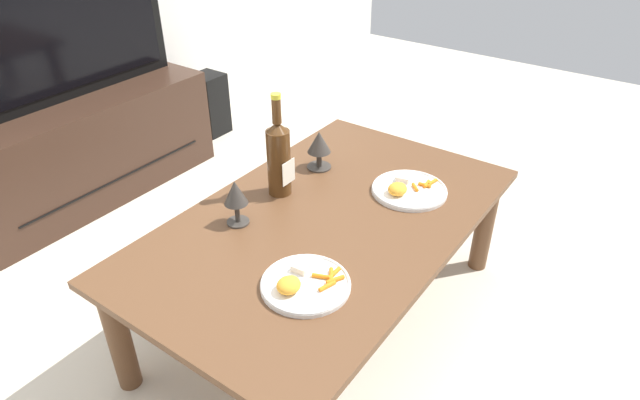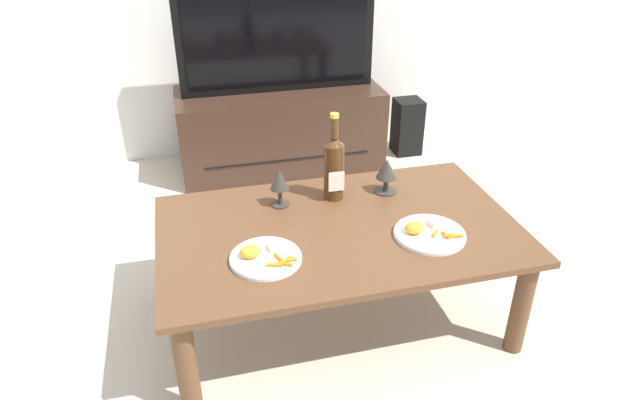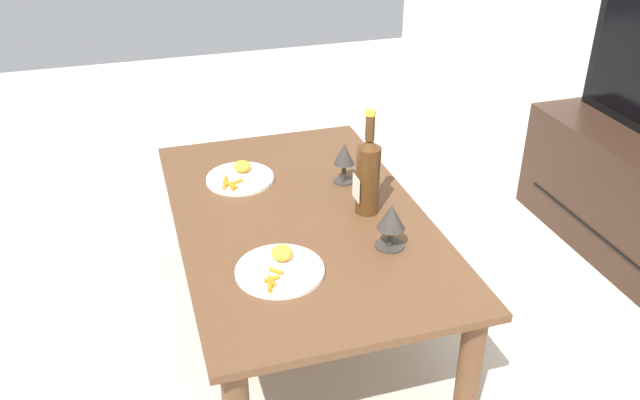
% 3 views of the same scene
% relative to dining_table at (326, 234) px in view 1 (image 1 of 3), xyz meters
% --- Properties ---
extents(ground_plane, '(6.40, 6.40, 0.00)m').
position_rel_dining_table_xyz_m(ground_plane, '(0.00, 0.00, -0.37)').
color(ground_plane, beige).
extents(dining_table, '(1.31, 0.80, 0.43)m').
position_rel_dining_table_xyz_m(dining_table, '(0.00, 0.00, 0.00)').
color(dining_table, brown).
rests_on(dining_table, ground_plane).
extents(tv_stand, '(1.20, 0.49, 0.48)m').
position_rel_dining_table_xyz_m(tv_stand, '(0.05, 1.44, -0.13)').
color(tv_stand, '#382319').
rests_on(tv_stand, ground_plane).
extents(tv_screen, '(1.12, 0.05, 0.59)m').
position_rel_dining_table_xyz_m(tv_screen, '(0.05, 1.44, 0.41)').
color(tv_screen, black).
rests_on(tv_screen, tv_stand).
extents(floor_speaker, '(0.17, 0.17, 0.35)m').
position_rel_dining_table_xyz_m(floor_speaker, '(0.87, 1.43, -0.19)').
color(floor_speaker, black).
rests_on(floor_speaker, ground_plane).
extents(wine_bottle, '(0.08, 0.08, 0.36)m').
position_rel_dining_table_xyz_m(wine_bottle, '(0.04, 0.22, 0.20)').
color(wine_bottle, '#4C2D14').
rests_on(wine_bottle, dining_table).
extents(goblet_left, '(0.07, 0.07, 0.15)m').
position_rel_dining_table_xyz_m(goblet_left, '(-0.18, 0.21, 0.17)').
color(goblet_left, '#38332D').
rests_on(goblet_left, dining_table).
extents(goblet_right, '(0.09, 0.09, 0.14)m').
position_rel_dining_table_xyz_m(goblet_right, '(0.26, 0.21, 0.16)').
color(goblet_right, '#38332D').
rests_on(goblet_right, dining_table).
extents(dinner_plate_left, '(0.24, 0.24, 0.05)m').
position_rel_dining_table_xyz_m(dinner_plate_left, '(-0.30, -0.14, 0.07)').
color(dinner_plate_left, white).
rests_on(dinner_plate_left, dining_table).
extents(dinner_plate_right, '(0.26, 0.26, 0.05)m').
position_rel_dining_table_xyz_m(dinner_plate_right, '(0.29, -0.14, 0.07)').
color(dinner_plate_right, white).
rests_on(dinner_plate_right, dining_table).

